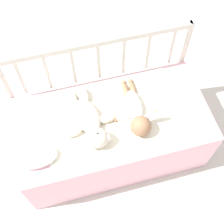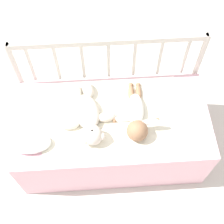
# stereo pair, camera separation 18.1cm
# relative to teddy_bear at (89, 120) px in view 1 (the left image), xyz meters

# --- Properties ---
(ground_plane) EXTENTS (12.00, 12.00, 0.00)m
(ground_plane) POSITION_rel_teddy_bear_xyz_m (0.14, -0.00, -0.47)
(ground_plane) COLOR silver
(crib_mattress) EXTENTS (1.18, 0.60, 0.43)m
(crib_mattress) POSITION_rel_teddy_bear_xyz_m (0.14, -0.00, -0.26)
(crib_mattress) COLOR #EDB7C6
(crib_mattress) RESTS_ON ground_plane
(crib_rail) EXTENTS (1.18, 0.04, 0.76)m
(crib_rail) POSITION_rel_teddy_bear_xyz_m (0.14, 0.32, 0.07)
(crib_rail) COLOR beige
(crib_rail) RESTS_ON ground_plane
(blanket) EXTENTS (0.83, 0.53, 0.01)m
(blanket) POSITION_rel_teddy_bear_xyz_m (0.15, 0.02, -0.04)
(blanket) COLOR silver
(blanket) RESTS_ON crib_mattress
(teddy_bear) EXTENTS (0.33, 0.45, 0.12)m
(teddy_bear) POSITION_rel_teddy_bear_xyz_m (0.00, 0.00, 0.00)
(teddy_bear) COLOR silver
(teddy_bear) RESTS_ON crib_mattress
(baby) EXTENTS (0.31, 0.43, 0.12)m
(baby) POSITION_rel_teddy_bear_xyz_m (0.28, -0.03, 0.00)
(baby) COLOR white
(baby) RESTS_ON crib_mattress
(small_pillow) EXTENTS (0.23, 0.13, 0.06)m
(small_pillow) POSITION_rel_teddy_bear_xyz_m (-0.33, -0.15, -0.01)
(small_pillow) COLOR white
(small_pillow) RESTS_ON crib_mattress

